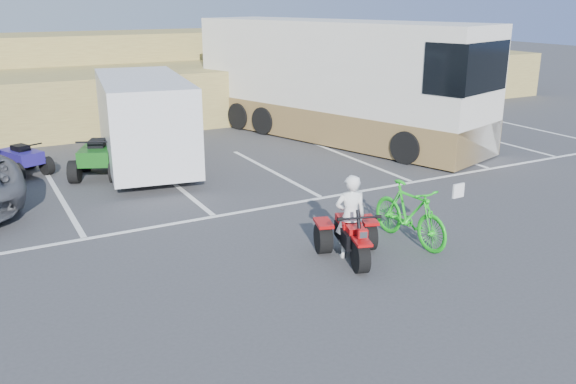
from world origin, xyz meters
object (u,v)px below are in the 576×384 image
red_trike_atv (351,260)px  rider (350,217)px  rv_motorhome (335,89)px  green_dirt_bike (410,214)px  quad_atv_green (101,176)px  quad_atv_blue (24,175)px  cargo_trailer (144,120)px

red_trike_atv → rider: size_ratio=0.97×
red_trike_atv → rv_motorhome: 10.22m
green_dirt_bike → rider: bearing=177.8°
rv_motorhome → quad_atv_green: rv_motorhome is taller
red_trike_atv → quad_atv_blue: 9.82m
green_dirt_bike → rv_motorhome: rv_motorhome is taller
rider → quad_atv_blue: size_ratio=1.11×
rider → quad_atv_green: bearing=-51.5°
quad_atv_blue → rider: bearing=-84.8°
red_trike_atv → green_dirt_bike: 1.55m
rider → green_dirt_bike: (1.38, 0.03, -0.19)m
cargo_trailer → quad_atv_blue: bearing=173.3°
green_dirt_bike → cargo_trailer: 8.23m
green_dirt_bike → quad_atv_green: 8.55m
red_trike_atv → cargo_trailer: size_ratio=0.27×
green_dirt_bike → rv_motorhome: bearing=62.7°
rider → green_dirt_bike: size_ratio=0.79×
red_trike_atv → rv_motorhome: rv_motorhome is taller
rider → cargo_trailer: bearing=-61.2°
green_dirt_bike → quad_atv_blue: 10.42m
quad_atv_blue → quad_atv_green: 2.07m
red_trike_atv → quad_atv_blue: red_trike_atv is taller
red_trike_atv → cargo_trailer: cargo_trailer is taller
green_dirt_bike → quad_atv_blue: (-5.97, 8.52, -0.58)m
green_dirt_bike → cargo_trailer: bearing=107.0°
green_dirt_bike → quad_atv_green: green_dirt_bike is taller
green_dirt_bike → cargo_trailer: cargo_trailer is taller
quad_atv_green → quad_atv_blue: bearing=171.3°
cargo_trailer → quad_atv_green: cargo_trailer is taller
rider → quad_atv_green: rider is taller
red_trike_atv → rv_motorhome: size_ratio=0.14×
rv_motorhome → quad_atv_blue: bearing=161.5°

